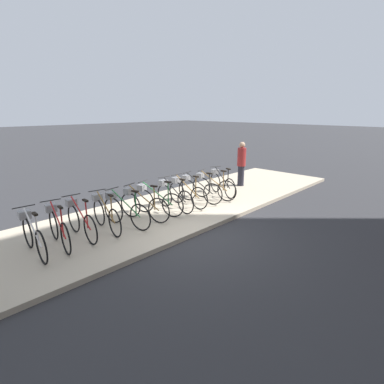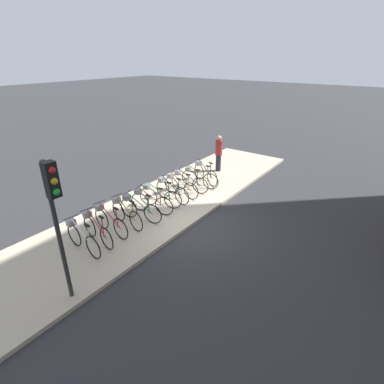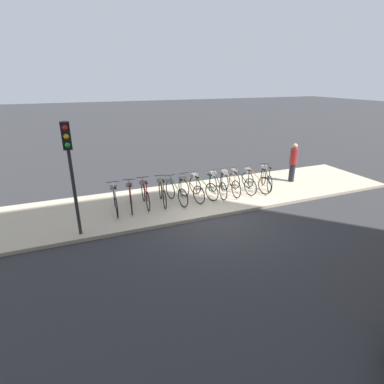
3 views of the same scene
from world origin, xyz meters
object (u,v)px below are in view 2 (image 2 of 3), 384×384
Objects in this scene: parked_bicycle_1 at (96,228)px; parked_bicycle_7 at (170,190)px; parked_bicycle_3 at (125,213)px; parked_bicycle_4 at (138,208)px; parked_bicycle_6 at (158,196)px; parked_bicycle_8 at (179,185)px; pedestrian at (219,152)px; traffic_light at (55,206)px; parked_bicycle_0 at (81,237)px; parked_bicycle_9 at (188,181)px; parked_bicycle_10 at (198,177)px; parked_bicycle_11 at (204,173)px; parked_bicycle_2 at (109,220)px; parked_bicycle_5 at (150,201)px.

parked_bicycle_1 is 3.57m from parked_bicycle_7.
parked_bicycle_3 is at bearing 179.25° from parked_bicycle_7.
parked_bicycle_6 is (1.18, 0.13, 0.00)m from parked_bicycle_4.
parked_bicycle_1 is 4.12m from parked_bicycle_8.
traffic_light is at bearing -169.36° from pedestrian.
parked_bicycle_3 is at bearing -179.65° from parked_bicycle_6.
parked_bicycle_6 is 0.95× the size of parked_bicycle_7.
parked_bicycle_0 is at bearing -179.34° from parked_bicycle_8.
parked_bicycle_0 is 1.79m from parked_bicycle_3.
parked_bicycle_9 is (4.68, -0.00, 0.00)m from parked_bicycle_1.
parked_bicycle_10 is (1.18, -0.10, 0.00)m from parked_bicycle_8.
parked_bicycle_6 is at bearing 0.35° from parked_bicycle_3.
parked_bicycle_10 is 1.03× the size of parked_bicycle_11.
parked_bicycle_6 and parked_bicycle_10 have the same top height.
pedestrian reaches higher than parked_bicycle_2.
parked_bicycle_8 is at bearing 1.89° from parked_bicycle_4.
pedestrian reaches higher than parked_bicycle_6.
parked_bicycle_0 is 8.16m from pedestrian.
parked_bicycle_9 is at bearing -174.83° from pedestrian.
parked_bicycle_0 is at bearing -173.26° from parked_bicycle_2.
parked_bicycle_7 is at bearing 2.69° from parked_bicycle_4.
parked_bicycle_4 and parked_bicycle_5 have the same top height.
traffic_light is (-3.08, -1.55, 2.02)m from parked_bicycle_3.
parked_bicycle_9 is at bearing -0.02° from parked_bicycle_1.
parked_bicycle_10 is at bearing -171.06° from pedestrian.
parked_bicycle_9 is 1.04× the size of parked_bicycle_11.
parked_bicycle_11 is (1.27, -0.00, 0.00)m from parked_bicycle_9.
parked_bicycle_2 is at bearing 179.23° from parked_bicycle_6.
parked_bicycle_5 is at bearing -0.55° from parked_bicycle_1.
parked_bicycle_8 is at bearing 0.66° from parked_bicycle_0.
parked_bicycle_5 is at bearing -3.35° from parked_bicycle_2.
parked_bicycle_7 is 4.05m from pedestrian.
parked_bicycle_1 is 1.04× the size of parked_bicycle_6.
parked_bicycle_3 is 0.96× the size of pedestrian.
parked_bicycle_3 is at bearing 1.87° from parked_bicycle_1.
parked_bicycle_7 is at bearing -3.47° from parked_bicycle_6.
parked_bicycle_0 is 1.00× the size of parked_bicycle_7.
parked_bicycle_2 and parked_bicycle_5 have the same top height.
parked_bicycle_9 is at bearing -0.68° from parked_bicycle_3.
parked_bicycle_4 is (1.72, -0.08, 0.00)m from parked_bicycle_1.
parked_bicycle_4 is at bearing -2.57° from parked_bicycle_1.
traffic_light is at bearing -153.29° from parked_bicycle_3.
parked_bicycle_9 is at bearing -0.35° from parked_bicycle_8.
parked_bicycle_10 is at bearing -3.52° from parked_bicycle_6.
pedestrian reaches higher than parked_bicycle_9.
parked_bicycle_2 and parked_bicycle_11 have the same top height.
parked_bicycle_6 is at bearing 176.53° from parked_bicycle_7.
parked_bicycle_9 is (2.96, 0.08, 0.00)m from parked_bicycle_4.
parked_bicycle_5 is at bearing 4.99° from parked_bicycle_4.
parked_bicycle_2 is 5.38m from parked_bicycle_11.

